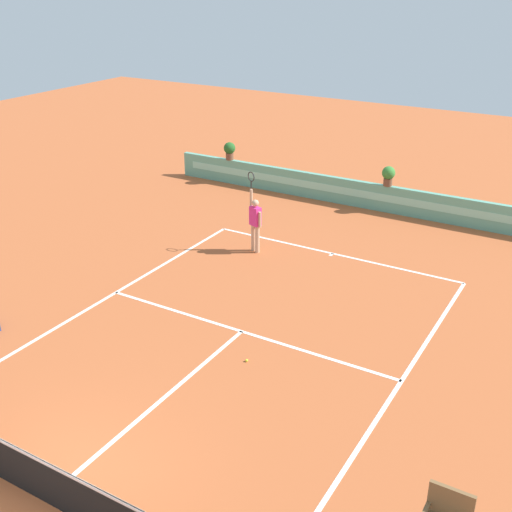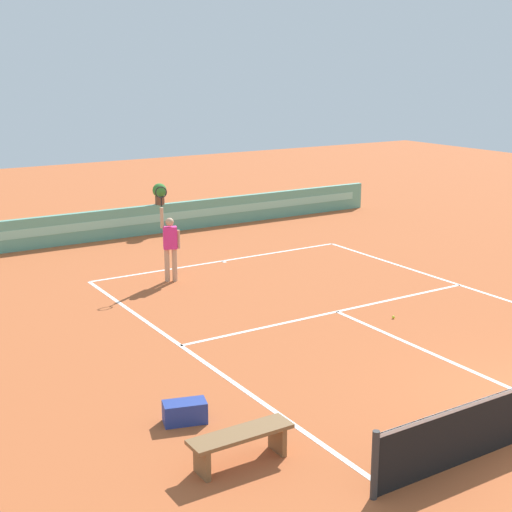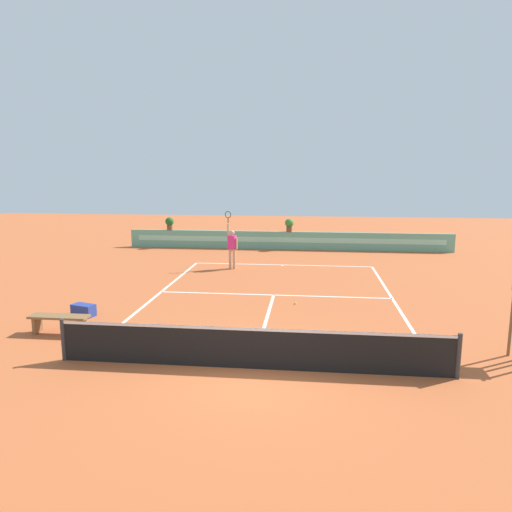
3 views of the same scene
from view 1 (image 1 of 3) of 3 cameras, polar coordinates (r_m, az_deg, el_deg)
The scene contains 8 objects.
ground_plane at distance 15.65m, azimuth -2.07°, elevation -7.41°, with size 60.00×60.00×0.00m, color #B2562D.
court_lines at distance 16.17m, azimuth -0.70°, elevation -6.25°, with size 8.32×11.94×0.01m.
net at distance 11.78m, azimuth -18.80°, elevation -18.25°, with size 8.92×0.10×1.00m.
back_wall_barrier at distance 24.02m, azimuth 11.36°, elevation 5.09°, with size 18.00×0.21×1.00m.
tennis_player at distance 19.89m, azimuth -0.07°, elevation 3.19°, with size 0.59×0.33×2.58m.
tennis_ball_near_baseline at distance 14.79m, azimuth -0.84°, elevation -9.32°, with size 0.07×0.07×0.07m, color #CCE033.
potted_plant_centre at distance 23.71m, azimuth 11.76°, elevation 7.13°, with size 0.48×0.48×0.72m.
potted_plant_far_left at distance 26.58m, azimuth -2.38°, elevation 9.47°, with size 0.48×0.48×0.72m.
Camera 1 is at (7.23, -5.17, 8.24)m, focal length 44.72 mm.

